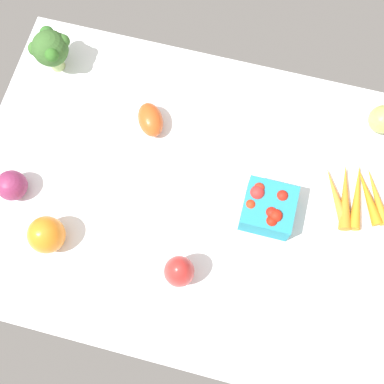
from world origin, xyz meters
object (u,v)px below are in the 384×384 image
at_px(carrot_bunch, 355,196).
at_px(red_onion_center, 12,185).
at_px(bell_pepper_red, 179,272).
at_px(broccoli_head, 51,48).
at_px(berry_basket, 268,210).
at_px(bell_pepper_orange, 46,235).
at_px(roma_tomato, 151,120).
at_px(heirloom_tomato_green, 383,119).

xyz_separation_m(carrot_bunch, red_onion_center, (-0.77, -0.18, 0.02)).
bearing_deg(red_onion_center, bell_pepper_red, -13.05).
bearing_deg(broccoli_head, red_onion_center, -87.22).
distance_m(berry_basket, bell_pepper_red, 0.24).
relative_size(bell_pepper_orange, bell_pepper_red, 0.89).
bearing_deg(bell_pepper_orange, red_onion_center, 142.62).
distance_m(bell_pepper_orange, roma_tomato, 0.36).
xyz_separation_m(carrot_bunch, roma_tomato, (-0.51, 0.06, 0.02)).
relative_size(broccoli_head, roma_tomato, 1.38).
xyz_separation_m(carrot_bunch, berry_basket, (-0.19, -0.09, 0.03)).
bearing_deg(bell_pepper_red, berry_basket, 49.86).
distance_m(bell_pepper_orange, bell_pepper_red, 0.30).
xyz_separation_m(heirloom_tomato_green, bell_pepper_orange, (-0.68, -0.47, 0.01)).
distance_m(heirloom_tomato_green, broccoli_head, 0.82).
bearing_deg(broccoli_head, berry_basket, -23.36).
distance_m(heirloom_tomato_green, roma_tomato, 0.56).
xyz_separation_m(carrot_bunch, broccoli_head, (-0.78, 0.17, 0.06)).
bearing_deg(bell_pepper_red, roma_tomato, 115.47).
bearing_deg(red_onion_center, bell_pepper_orange, -37.38).
bearing_deg(carrot_bunch, red_onion_center, -166.93).
xyz_separation_m(roma_tomato, bell_pepper_red, (0.16, -0.34, 0.02)).
relative_size(heirloom_tomato_green, bell_pepper_red, 0.66).
height_order(heirloom_tomato_green, bell_pepper_red, bell_pepper_red).
xyz_separation_m(carrot_bunch, bell_pepper_orange, (-0.65, -0.27, 0.03)).
height_order(carrot_bunch, broccoli_head, broccoli_head).
bearing_deg(broccoli_head, bell_pepper_orange, -72.65).
bearing_deg(bell_pepper_red, carrot_bunch, 38.51).
bearing_deg(heirloom_tomato_green, carrot_bunch, -98.93).
height_order(carrot_bunch, red_onion_center, red_onion_center).
xyz_separation_m(bell_pepper_orange, broccoli_head, (-0.14, 0.43, 0.03)).
xyz_separation_m(heirloom_tomato_green, bell_pepper_red, (-0.38, -0.47, 0.02)).
height_order(berry_basket, bell_pepper_orange, bell_pepper_orange).
relative_size(heirloom_tomato_green, red_onion_center, 0.97).
bearing_deg(berry_basket, carrot_bunch, 25.48).
bearing_deg(carrot_bunch, bell_pepper_red, -141.49).
height_order(bell_pepper_orange, bell_pepper_red, bell_pepper_red).
xyz_separation_m(red_onion_center, roma_tomato, (0.26, 0.24, -0.01)).
bearing_deg(bell_pepper_orange, heirloom_tomato_green, 34.55).
height_order(carrot_bunch, berry_basket, berry_basket).
bearing_deg(heirloom_tomato_green, roma_tomato, -165.81).
bearing_deg(berry_basket, bell_pepper_orange, -158.71).
bearing_deg(berry_basket, red_onion_center, -171.39).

